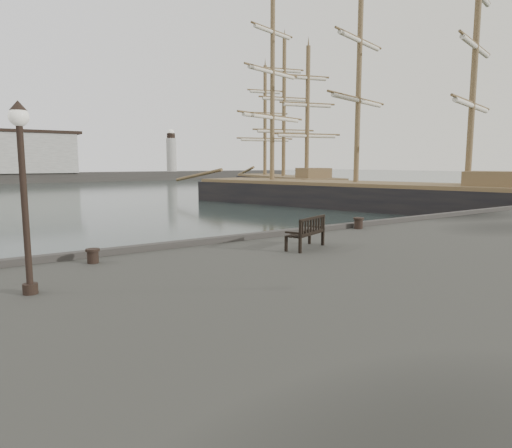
{
  "coord_description": "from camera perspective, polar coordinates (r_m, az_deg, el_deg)",
  "views": [
    {
      "loc": [
        -8.9,
        -12.67,
        4.09
      ],
      "look_at": [
        -0.52,
        -0.5,
        2.1
      ],
      "focal_mm": 32.0,
      "sensor_mm": 36.0,
      "label": 1
    }
  ],
  "objects": [
    {
      "name": "tall_ship_main",
      "position": [
        43.0,
        12.3,
        2.93
      ],
      "size": [
        16.47,
        34.63,
        25.59
      ],
      "rotation": [
        0.0,
        0.0,
        0.3
      ],
      "color": "black",
      "rests_on": "ground"
    },
    {
      "name": "ground",
      "position": [
        16.01,
        0.51,
        -7.13
      ],
      "size": [
        400.0,
        400.0,
        0.0
      ],
      "primitive_type": "plane",
      "color": "black",
      "rests_on": "ground"
    },
    {
      "name": "bollard_right",
      "position": [
        18.02,
        12.69,
        0.1
      ],
      "size": [
        0.52,
        0.52,
        0.43
      ],
      "primitive_type": "cylinder",
      "rotation": [
        0.0,
        0.0,
        0.32
      ],
      "color": "black",
      "rests_on": "quay"
    },
    {
      "name": "bench",
      "position": [
        13.63,
        6.26,
        -1.82
      ],
      "size": [
        1.69,
        1.11,
        0.92
      ],
      "rotation": [
        0.0,
        0.0,
        0.38
      ],
      "color": "black",
      "rests_on": "quay"
    },
    {
      "name": "bollard_left",
      "position": [
        12.3,
        -19.72,
        -3.78
      ],
      "size": [
        0.4,
        0.4,
        0.37
      ],
      "primitive_type": "cylinder",
      "rotation": [
        0.0,
        0.0,
        0.14
      ],
      "color": "black",
      "rests_on": "quay"
    },
    {
      "name": "lamp_post",
      "position": [
        9.65,
        -27.17,
        5.8
      ],
      "size": [
        0.37,
        0.37,
        3.67
      ],
      "rotation": [
        0.0,
        0.0,
        -0.38
      ],
      "color": "black",
      "rests_on": "quay"
    },
    {
      "name": "tall_ship_far",
      "position": [
        59.86,
        3.43,
        4.42
      ],
      "size": [
        11.53,
        25.16,
        21.12
      ],
      "rotation": [
        0.0,
        0.0,
        -0.26
      ],
      "color": "black",
      "rests_on": "ground"
    }
  ]
}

